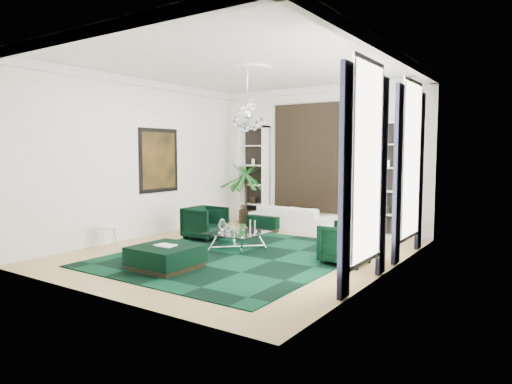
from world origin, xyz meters
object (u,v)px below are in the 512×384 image
Objects in this scene: coffee_table at (238,241)px; armchair_right at (346,244)px; side_table at (111,238)px; palm at (246,184)px; sofa at (293,218)px; ottoman_side at (270,222)px; ottoman_front at (166,258)px; armchair_left at (205,223)px.

armchair_right is at bearing 3.00° from coffee_table.
palm is at bearing 84.24° from side_table.
sofa is 0.64m from ottoman_side.
ottoman_front is (0.09, -4.72, -0.12)m from sofa.
palm is (-1.91, 3.02, 0.97)m from coffee_table.
armchair_right is at bearing 17.79° from side_table.
ottoman_front is at bearing -15.09° from side_table.
sofa is 2.47m from armchair_left.
armchair_left is at bearing 158.40° from coffee_table.
armchair_right reaches higher than coffee_table.
sofa reaches higher than coffee_table.
palm is at bearing 109.79° from ottoman_front.
sofa is at bearing -135.34° from armchair_right.
sofa is 4.63× the size of side_table.
armchair_left is at bearing 116.06° from ottoman_front.
ottoman_front is (-0.10, -2.00, 0.02)m from coffee_table.
armchair_right is 0.80× the size of ottoman_front.
coffee_table is at bearing 94.07° from sofa.
sofa is at bearing -10.02° from palm.
ottoman_side is at bearing -24.44° from palm.
ottoman_front is (0.68, -4.51, 0.01)m from ottoman_side.
coffee_table is at bearing 30.59° from side_table.
coffee_table is at bearing -87.00° from armchair_right.
armchair_right is 0.36× the size of palm.
side_table is at bearing -95.76° from palm.
armchair_right is at bearing 40.64° from ottoman_front.
sofa is at bearing 19.21° from ottoman_side.
armchair_left is (-1.15, -2.19, 0.06)m from sofa.
armchair_left reaches higher than side_table.
coffee_table is at bearing -111.60° from armchair_left.
ottoman_side is at bearing -127.10° from armchair_right.
sofa is 2.62× the size of armchair_left.
armchair_left reaches higher than ottoman_side.
sofa reaches higher than ottoman_front.
coffee_table is 2.74m from side_table.
ottoman_side is 0.39× the size of palm.
palm reaches higher than side_table.
sofa is at bearing 91.10° from ottoman_front.
armchair_right reaches higher than side_table.
armchair_left is 3.73m from armchair_right.
ottoman_side is 0.87× the size of ottoman_front.
side_table is (-2.36, -1.39, 0.05)m from coffee_table.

